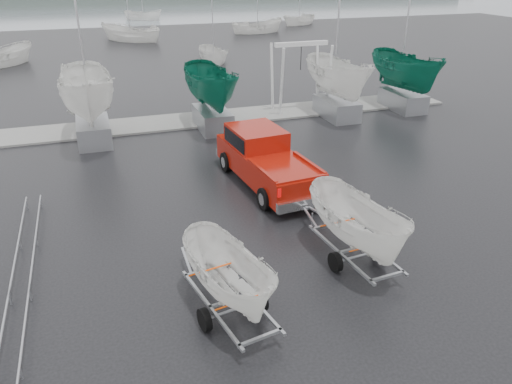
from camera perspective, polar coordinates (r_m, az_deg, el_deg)
The scene contains 18 objects.
ground_plane at distance 17.99m, azimuth 4.77°, elevation -3.07°, with size 120.00×120.00×0.00m, color black.
lake at distance 114.99m, azimuth -16.42°, elevation 19.88°, with size 300.00×300.00×0.00m, color gray.
dock at distance 29.48m, azimuth -5.26°, elevation 8.37°, with size 30.00×3.00×0.12m, color gray.
pickup_truck at distance 20.52m, azimuth 0.90°, elevation 4.05°, with size 2.77×6.51×2.11m.
trailer_hitched at distance 14.56m, azimuth 11.94°, elevation 1.15°, with size 1.84×3.69×4.95m.
trailer_parked at distance 12.09m, azimuth -3.24°, elevation -4.76°, with size 1.88×3.76×4.49m.
boat_hoist at distance 30.60m, azimuth 5.12°, elevation 14.05°, with size 3.30×2.18×4.12m.
keelboat_0 at distance 25.85m, azimuth -19.14°, elevation 14.25°, with size 2.64×3.20×10.81m.
keelboat_1 at distance 26.85m, azimuth -5.24°, elevation 14.80°, with size 2.35×3.20×7.35m.
keelboat_2 at distance 29.28m, azimuth 9.62°, elevation 15.55°, with size 2.39×3.20×10.56m.
keelboat_3 at distance 31.97m, azimuth 17.12°, elevation 15.65°, with size 2.40×3.20×10.57m.
mast_rack_0 at distance 17.67m, azimuth -24.68°, elevation -4.76°, with size 0.56×6.50×0.06m.
mast_rack_1 at distance 12.74m, azimuth -26.58°, elevation -17.70°, with size 0.56×6.50×0.06m.
moored_boat_1 at distance 61.18m, azimuth -14.09°, elevation 16.39°, with size 4.18×4.18×11.88m.
moored_boat_2 at distance 66.35m, azimuth 0.15°, elevation 17.72°, with size 3.01×2.95×11.50m.
moored_boat_3 at distance 75.07m, azimuth 4.93°, elevation 18.49°, with size 3.13×3.10×11.08m.
moored_boat_5 at distance 83.25m, azimuth -12.74°, elevation 18.64°, with size 3.35×3.34×11.16m.
moored_boat_6 at distance 47.28m, azimuth -4.83°, elevation 14.66°, with size 2.16×2.22×10.81m.
Camera 1 is at (-6.48, -14.50, 8.45)m, focal length 35.00 mm.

